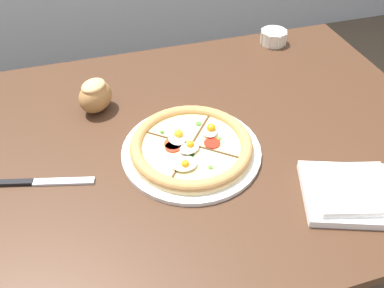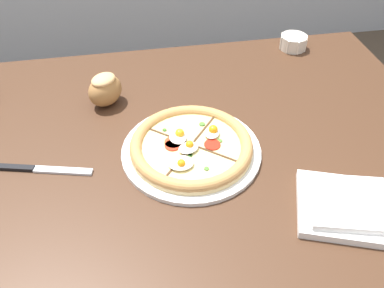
% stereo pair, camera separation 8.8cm
% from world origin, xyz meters
% --- Properties ---
extents(ground_plane, '(12.00, 12.00, 0.00)m').
position_xyz_m(ground_plane, '(0.00, 0.00, 0.00)').
color(ground_plane, brown).
extents(dining_table, '(1.43, 0.99, 0.72)m').
position_xyz_m(dining_table, '(0.00, 0.00, 0.64)').
color(dining_table, '#422819').
rests_on(dining_table, ground_plane).
extents(pizza, '(0.36, 0.36, 0.05)m').
position_xyz_m(pizza, '(0.00, -0.05, 0.74)').
color(pizza, white).
rests_on(pizza, dining_table).
extents(ramekin_bowl, '(0.10, 0.10, 0.05)m').
position_xyz_m(ramekin_bowl, '(0.45, 0.41, 0.75)').
color(ramekin_bowl, silver).
rests_on(ramekin_bowl, dining_table).
extents(napkin_folded, '(0.27, 0.25, 0.04)m').
position_xyz_m(napkin_folded, '(0.31, -0.30, 0.74)').
color(napkin_folded, white).
rests_on(napkin_folded, dining_table).
extents(bread_piece_far, '(0.13, 0.13, 0.10)m').
position_xyz_m(bread_piece_far, '(-0.21, 0.20, 0.77)').
color(bread_piece_far, '#A3703D').
rests_on(bread_piece_far, dining_table).
extents(knife_main, '(0.25, 0.08, 0.01)m').
position_xyz_m(knife_main, '(-0.38, -0.05, 0.73)').
color(knife_main, silver).
rests_on(knife_main, dining_table).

